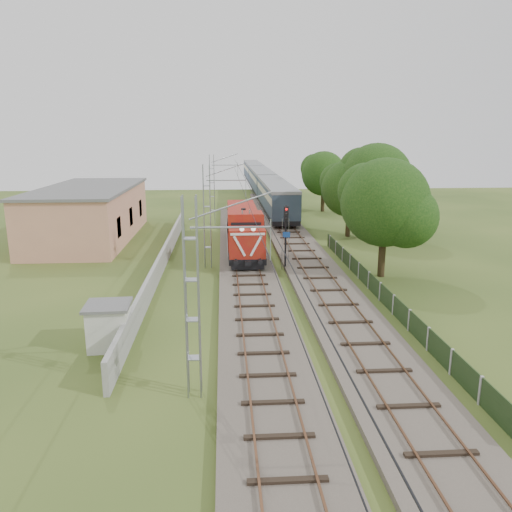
{
  "coord_description": "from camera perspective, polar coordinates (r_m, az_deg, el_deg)",
  "views": [
    {
      "loc": [
        -1.76,
        -26.26,
        10.13
      ],
      "look_at": [
        0.41,
        6.37,
        2.2
      ],
      "focal_mm": 35.0,
      "sensor_mm": 36.0,
      "label": 1
    }
  ],
  "objects": [
    {
      "name": "track_main",
      "position": [
        34.75,
        -0.74,
        -3.0
      ],
      "size": [
        4.2,
        70.0,
        0.45
      ],
      "color": "#6B6054",
      "rests_on": "ground"
    },
    {
      "name": "tree_c",
      "position": [
        51.52,
        10.72,
        7.52
      ],
      "size": [
        6.01,
        5.72,
        7.79
      ],
      "color": "#3C2F18",
      "rests_on": "ground"
    },
    {
      "name": "boundary_wall",
      "position": [
        39.67,
        -10.55,
        -0.28
      ],
      "size": [
        0.25,
        40.0,
        1.5
      ],
      "primitive_type": "cube",
      "color": "#9E9E99",
      "rests_on": "ground"
    },
    {
      "name": "coach_rake",
      "position": [
        88.3,
        0.61,
        8.75
      ],
      "size": [
        3.18,
        70.98,
        3.68
      ],
      "color": "black",
      "rests_on": "ground"
    },
    {
      "name": "tree_d",
      "position": [
        68.54,
        7.8,
        9.26
      ],
      "size": [
        6.25,
        5.95,
        8.1
      ],
      "color": "#3C2F18",
      "rests_on": "ground"
    },
    {
      "name": "fence",
      "position": [
        32.28,
        14.02,
        -3.96
      ],
      "size": [
        0.12,
        32.0,
        1.2
      ],
      "color": "black",
      "rests_on": "ground"
    },
    {
      "name": "signal_post",
      "position": [
        37.72,
        3.44,
        3.4
      ],
      "size": [
        0.55,
        0.43,
        5.02
      ],
      "color": "black",
      "rests_on": "ground"
    },
    {
      "name": "tree_b",
      "position": [
        50.75,
        13.68,
        8.47
      ],
      "size": [
        7.29,
        6.94,
        9.45
      ],
      "color": "#3C2F18",
      "rests_on": "ground"
    },
    {
      "name": "locomotive",
      "position": [
        44.27,
        -1.46,
        3.21
      ],
      "size": [
        2.81,
        16.02,
        4.07
      ],
      "color": "black",
      "rests_on": "ground"
    },
    {
      "name": "tree_a",
      "position": [
        36.94,
        14.66,
        5.82
      ],
      "size": [
        6.66,
        6.34,
        8.64
      ],
      "color": "#3C2F18",
      "rests_on": "ground"
    },
    {
      "name": "station_building",
      "position": [
        52.51,
        -18.42,
        4.72
      ],
      "size": [
        8.4,
        20.4,
        5.22
      ],
      "color": "tan",
      "rests_on": "ground"
    },
    {
      "name": "track_side",
      "position": [
        47.79,
        4.42,
        1.58
      ],
      "size": [
        4.2,
        80.0,
        0.45
      ],
      "color": "#6B6054",
      "rests_on": "ground"
    },
    {
      "name": "catenary",
      "position": [
        38.75,
        -5.52,
        4.54
      ],
      "size": [
        3.31,
        70.0,
        8.0
      ],
      "color": "gray",
      "rests_on": "ground"
    },
    {
      "name": "relay_hut",
      "position": [
        25.52,
        -16.46,
        -7.63
      ],
      "size": [
        2.24,
        2.24,
        2.22
      ],
      "color": "beige",
      "rests_on": "ground"
    },
    {
      "name": "ground",
      "position": [
        28.19,
        0.03,
        -7.42
      ],
      "size": [
        140.0,
        140.0,
        0.0
      ],
      "primitive_type": "plane",
      "color": "#34491B",
      "rests_on": "ground"
    }
  ]
}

